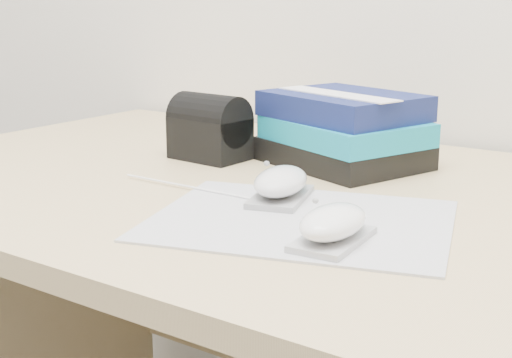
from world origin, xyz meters
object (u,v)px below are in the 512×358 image
Objects in this scene: pouch at (210,128)px; mouse_front at (333,225)px; book_stack at (344,130)px; desk at (385,344)px; mouse_rear at (281,184)px.

mouse_front is at bearing -35.07° from pouch.
desk is at bearing -36.88° from book_stack.
pouch is at bearing -157.00° from book_stack.
desk is 14.06× the size of mouse_front.
mouse_rear is 0.24m from book_stack.
desk is 0.31m from mouse_rear.
pouch is (-0.33, 0.01, 0.29)m from desk.
desk is 12.82× the size of pouch.
mouse_front is 0.45m from pouch.
pouch is (-0.23, 0.15, 0.03)m from mouse_rear.
book_stack is 2.27× the size of pouch.
desk is at bearing -1.77° from pouch.
pouch is (-0.20, -0.09, -0.00)m from book_stack.
mouse_rear is 0.17m from mouse_front.
pouch reaches higher than mouse_rear.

